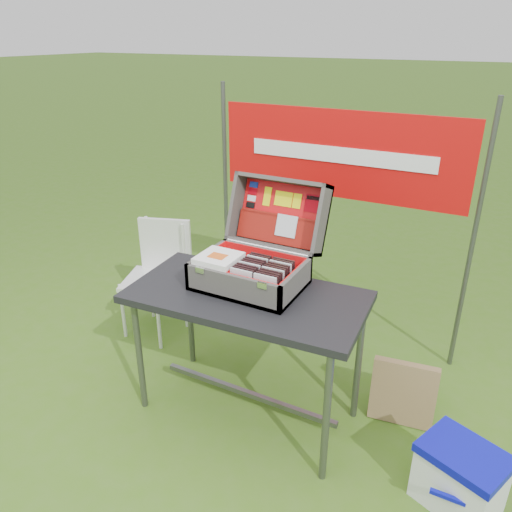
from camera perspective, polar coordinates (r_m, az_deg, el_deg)
The scene contains 87 objects.
ground at distance 2.93m, azimuth 0.28°, elevation -18.84°, with size 80.00×80.00×0.00m, color #3D6716.
table at distance 2.79m, azimuth -1.00°, elevation -11.25°, with size 1.23×0.61×0.77m, color black, non-canonical shape.
table_top at distance 2.59m, azimuth -1.06°, elevation -4.70°, with size 1.23×0.61×0.04m, color black.
table_leg_fl at distance 2.91m, azimuth -13.20°, elevation -10.80°, with size 0.04×0.04×0.73m, color #59595B.
table_leg_fr at distance 2.45m, azimuth 8.02°, elevation -18.02°, with size 0.04×0.04×0.73m, color #59595B.
table_leg_bl at distance 3.23m, azimuth -7.55°, elevation -6.51°, with size 0.04×0.04×0.73m, color #59595B.
table_leg_br at distance 2.82m, azimuth 11.63°, elevation -11.84°, with size 0.04×0.04×0.73m, color #59595B.
table_brace at distance 2.95m, azimuth -0.97°, elevation -15.41°, with size 1.08×0.03×0.03m, color #59595B.
suitcase at distance 2.60m, azimuth -0.12°, elevation 1.87°, with size 0.55×0.55×0.49m, color #4A4743, non-canonical shape.
suitcase_base_bottom at distance 2.65m, azimuth -0.73°, elevation -3.23°, with size 0.55×0.39×0.02m, color #4A4743.
suitcase_base_wall_front at distance 2.48m, azimuth -2.79°, elevation -3.69°, with size 0.55×0.02×0.15m, color #4A4743.
suitcase_base_wall_back at distance 2.77m, azimuth 1.10°, elevation -0.52°, with size 0.55×0.02×0.15m, color #4A4743.
suitcase_base_wall_left at distance 2.75m, azimuth -5.57°, elevation -0.87°, with size 0.02×0.39×0.15m, color #4A4743.
suitcase_base_wall_right at distance 2.52m, azimuth 4.55°, elevation -3.26°, with size 0.02×0.39×0.15m, color #4A4743.
suitcase_liner_floor at distance 2.65m, azimuth -0.73°, elevation -2.97°, with size 0.51×0.35×0.01m, color red.
suitcase_latch_left at distance 2.53m, azimuth -6.40°, elevation -1.62°, with size 0.05×0.01×0.03m, color silver.
suitcase_latch_right at distance 2.37m, azimuth 0.74°, elevation -3.39°, with size 0.05×0.01×0.03m, color silver.
suitcase_hinge at distance 2.75m, azimuth 1.22°, elevation 0.96°, with size 0.02×0.02×0.50m, color silver.
suitcase_lid_back at distance 2.87m, azimuth 3.02°, elevation 4.83°, with size 0.55×0.39×0.02m, color #4A4743.
suitcase_lid_rim_far at distance 2.82m, azimuth 3.17°, elevation 8.63°, with size 0.55×0.02×0.15m, color #4A4743.
suitcase_lid_rim_near at distance 2.82m, azimuth 1.88°, elevation 1.18°, with size 0.55×0.02×0.15m, color #4A4743.
suitcase_lid_rim_left at distance 2.93m, azimuth -2.17°, elevation 5.71°, with size 0.02×0.39×0.15m, color #4A4743.
suitcase_lid_rim_right at distance 2.71m, azimuth 7.56°, elevation 4.00°, with size 0.02×0.39×0.15m, color #4A4743.
suitcase_lid_liner at distance 2.86m, azimuth 2.91°, elevation 4.84°, with size 0.50×0.35×0.01m, color red.
suitcase_liner_wall_front at distance 2.49m, azimuth -2.64°, elevation -3.34°, with size 0.51×0.01×0.13m, color red.
suitcase_liner_wall_back at distance 2.76m, azimuth 0.97°, elevation -0.42°, with size 0.51×0.01×0.13m, color red.
suitcase_liner_wall_left at distance 2.74m, azimuth -5.34°, elevation -0.72°, with size 0.01×0.35×0.13m, color red.
suitcase_liner_wall_right at distance 2.52m, azimuth 4.27°, elevation -2.97°, with size 0.01×0.35×0.13m, color red.
suitcase_lid_pocket at distance 2.84m, azimuth 2.45°, elevation 3.05°, with size 0.49×0.16×0.03m, color maroon.
suitcase_pocket_edge at distance 2.83m, azimuth 2.67°, elevation 4.62°, with size 0.48×0.02×0.02m, color maroon.
suitcase_pocket_cd at distance 2.80m, azimuth 3.49°, elevation 3.45°, with size 0.12×0.12×0.01m, color silver.
lid_sticker_cc_a at distance 2.94m, azimuth -0.25°, elevation 8.16°, with size 0.05×0.03×0.00m, color #1933B2.
lid_sticker_cc_b at distance 2.94m, azimuth -0.38°, elevation 7.39°, with size 0.05×0.03×0.00m, color #AD000C.
lid_sticker_cc_c at distance 2.94m, azimuth -0.51°, elevation 6.62°, with size 0.05×0.03×0.00m, color white.
lid_sticker_cc_d at distance 2.94m, azimuth -0.64°, elevation 5.85°, with size 0.05×0.03×0.00m, color black.
lid_card_neon_tall at distance 2.89m, azimuth 1.30°, elevation 6.83°, with size 0.04×0.11×0.00m, color #ECEB0C.
lid_card_neon_main at distance 2.85m, azimuth 3.16°, elevation 6.53°, with size 0.11×0.08×0.00m, color #ECEB0C.
lid_card_neon_small at distance 2.82m, azimuth 4.70°, elevation 6.28°, with size 0.05×0.08×0.00m, color #ECEB0C.
lid_sticker_band at distance 2.78m, azimuth 6.57°, elevation 5.96°, with size 0.10×0.10×0.00m, color #AD000C.
lid_sticker_band_bar at distance 2.78m, azimuth 6.67°, elevation 6.57°, with size 0.09×0.02×0.00m, color black.
cd_left_0 at distance 2.48m, azimuth -1.70°, elevation -3.05°, with size 0.12×0.01×0.14m, color silver.
cd_left_1 at distance 2.50m, azimuth -1.46°, elevation -2.85°, with size 0.12×0.01×0.14m, color black.
cd_left_2 at distance 2.52m, azimuth -1.21°, elevation -2.65°, with size 0.12×0.01×0.14m, color black.
cd_left_3 at distance 2.53m, azimuth -0.98°, elevation -2.45°, with size 0.12×0.01×0.14m, color black.
cd_left_4 at distance 2.55m, azimuth -0.74°, elevation -2.26°, with size 0.12×0.01×0.14m, color silver.
cd_left_5 at distance 2.57m, azimuth -0.51°, elevation -2.07°, with size 0.12×0.01×0.14m, color black.
cd_left_6 at distance 2.58m, azimuth -0.28°, elevation -1.88°, with size 0.12×0.01×0.14m, color black.
cd_left_7 at distance 2.60m, azimuth -0.06°, elevation -1.70°, with size 0.12×0.01×0.14m, color black.
cd_left_8 at distance 2.62m, azimuth 0.16°, elevation -1.51°, with size 0.12×0.01×0.14m, color silver.
cd_left_9 at distance 2.64m, azimuth 0.38°, elevation -1.33°, with size 0.12×0.01×0.14m, color black.
cd_left_10 at distance 2.65m, azimuth 0.60°, elevation -1.15°, with size 0.12×0.01×0.14m, color black.
cd_right_0 at distance 2.43m, azimuth 1.03°, elevation -3.72°, with size 0.12×0.01×0.14m, color silver.
cd_right_1 at distance 2.44m, azimuth 1.26°, elevation -3.51°, with size 0.12×0.01×0.14m, color black.
cd_right_2 at distance 2.46m, azimuth 1.49°, elevation -3.30°, with size 0.12×0.01×0.14m, color black.
cd_right_3 at distance 2.48m, azimuth 1.71°, elevation -3.10°, with size 0.12×0.01×0.14m, color black.
cd_right_4 at distance 2.50m, azimuth 1.93°, elevation -2.90°, with size 0.12×0.01×0.14m, color silver.
cd_right_5 at distance 2.51m, azimuth 2.15°, elevation -2.70°, with size 0.12×0.01×0.14m, color black.
cd_right_6 at distance 2.53m, azimuth 2.37°, elevation -2.50°, with size 0.12×0.01×0.14m, color black.
cd_right_7 at distance 2.55m, azimuth 2.58°, elevation -2.31°, with size 0.12×0.01×0.14m, color black.
cd_right_8 at distance 2.57m, azimuth 2.79°, elevation -2.12°, with size 0.12×0.01×0.14m, color silver.
cd_right_9 at distance 2.58m, azimuth 2.99°, elevation -1.93°, with size 0.12×0.01×0.14m, color black.
cd_right_10 at distance 2.60m, azimuth 3.19°, elevation -1.74°, with size 0.12×0.01×0.14m, color black.
songbook_0 at distance 2.60m, azimuth -4.28°, elevation -0.49°, with size 0.21×0.21×0.01m, color white.
songbook_1 at distance 2.60m, azimuth -4.28°, elevation -0.39°, with size 0.21×0.21×0.01m, color white.
songbook_2 at distance 2.60m, azimuth -4.28°, elevation -0.29°, with size 0.21×0.21×0.01m, color white.
songbook_3 at distance 2.59m, azimuth -4.29°, elevation -0.19°, with size 0.21×0.21×0.01m, color white.
songbook_4 at distance 2.59m, azimuth -4.29°, elevation -0.09°, with size 0.21×0.21×0.01m, color white.
songbook_5 at distance 2.59m, azimuth -4.30°, elevation 0.01°, with size 0.21×0.21×0.01m, color white.
songbook_graphic at distance 2.58m, azimuth -4.41°, elevation 0.01°, with size 0.09×0.07×0.00m, color #D85919.
cooler at distance 2.64m, azimuth 22.26°, elevation -22.40°, with size 0.36×0.27×0.32m, color white, non-canonical shape.
cooler_body at distance 2.65m, azimuth 22.18°, elevation -22.72°, with size 0.34×0.26×0.27m, color white.
cooler_lid at distance 2.54m, azimuth 22.78°, elevation -20.24°, with size 0.36×0.27×0.04m, color #0A0EA6.
cooler_handle at distance 2.53m, azimuth 21.84°, elevation -24.47°, with size 0.21×0.02×0.02m, color #0A0EA6.
chair at distance 3.56m, azimuth -11.76°, elevation -2.87°, with size 0.37×0.41×0.82m, color silver, non-canonical shape.
chair_seat at distance 3.56m, azimuth -11.77°, elevation -2.74°, with size 0.37×0.37×0.03m, color silver.
chair_backrest at distance 3.60m, azimuth -10.29°, elevation 1.27°, with size 0.37×0.03×0.39m, color silver.
chair_leg_fl at distance 3.65m, azimuth -14.98°, elevation -6.09°, with size 0.02×0.02×0.42m, color silver.
chair_leg_fr at distance 3.46m, azimuth -11.07°, elevation -7.43°, with size 0.02×0.02×0.42m, color silver.
chair_leg_bl at distance 3.85m, azimuth -11.87°, elevation -4.06°, with size 0.02×0.02×0.42m, color silver.
chair_leg_br at distance 3.68m, azimuth -8.04°, elevation -5.20°, with size 0.02×0.02×0.42m, color silver.
chair_upright_left at distance 3.69m, azimuth -12.22°, elevation 1.58°, with size 0.02×0.02×0.39m, color silver.
chair_upright_right at distance 3.51m, azimuth -8.24°, elevation 0.67°, with size 0.02×0.02×0.39m, color silver.
cardboard_box at distance 2.96m, azimuth 16.45°, elevation -14.80°, with size 0.35×0.06×0.37m, color olive.
banner_post_left at distance 3.70m, azimuth -3.46°, elevation 6.08°, with size 0.03×0.03×1.70m, color #59595B.
banner_post_right at distance 3.21m, azimuth 23.47°, elevation 1.15°, with size 0.03×0.03×1.70m, color #59595B.
banner at distance 3.22m, azimuth 9.55°, elevation 11.35°, with size 1.60×0.01×0.55m, color #B70A0A.
banner_text at distance 3.21m, azimuth 9.47°, elevation 11.31°, with size 1.20×0.00×0.10m, color white.
Camera 1 is at (0.99, -1.90, 2.00)m, focal length 35.00 mm.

